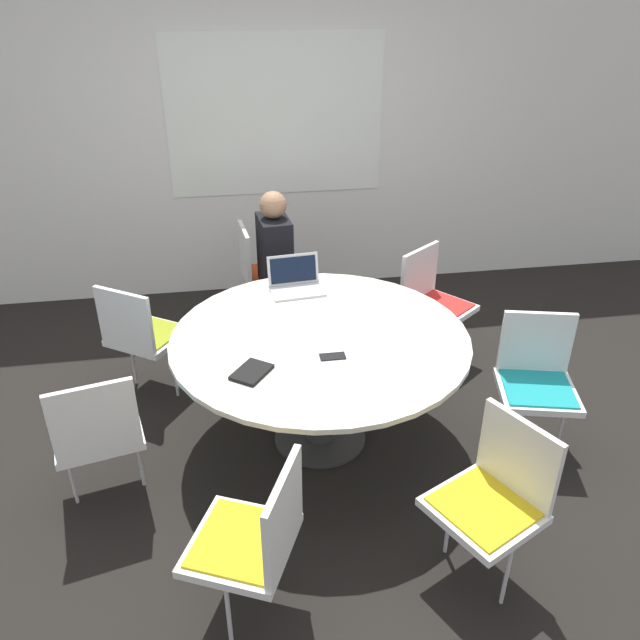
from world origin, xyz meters
name	(u,v)px	position (x,y,z in m)	size (l,w,h in m)	color
ground_plane	(320,438)	(0.00, 0.00, 0.00)	(16.00, 16.00, 0.00)	black
wall_back	(276,139)	(0.00, 2.31, 1.35)	(8.00, 0.07, 2.70)	silver
conference_table	(320,354)	(0.00, 0.00, 0.63)	(1.72, 1.72, 0.75)	#333333
chair_0	(262,268)	(-0.22, 1.56, 0.51)	(0.46, 0.48, 0.85)	white
chair_1	(141,331)	(-1.09, 0.66, 0.51)	(0.60, 0.59, 0.85)	white
chair_2	(97,429)	(-1.22, -0.35, 0.51)	(0.52, 0.51, 0.85)	white
chair_3	(255,535)	(-0.47, -1.18, 0.51)	(0.56, 0.57, 0.85)	white
chair_4	(495,492)	(0.62, -1.11, 0.51)	(0.57, 0.58, 0.85)	white
chair_5	(537,375)	(1.25, -0.25, 0.51)	(0.53, 0.52, 0.85)	white
chair_6	(432,297)	(0.97, 0.83, 0.51)	(0.60, 0.60, 0.85)	white
person_0	(277,256)	(-0.12, 1.33, 0.70)	(0.29, 0.38, 1.20)	black
laptop	(295,282)	(-0.06, 0.62, 0.80)	(0.36, 0.28, 0.21)	silver
spiral_notebook	(252,372)	(-0.41, -0.33, 0.76)	(0.25, 0.26, 0.02)	black
cell_phone	(333,356)	(0.03, -0.24, 0.75)	(0.14, 0.07, 0.01)	black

